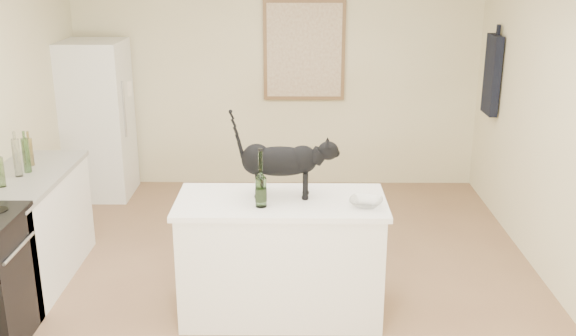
% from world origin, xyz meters
% --- Properties ---
extents(floor, '(5.50, 5.50, 0.00)m').
position_xyz_m(floor, '(0.00, 0.00, 0.00)').
color(floor, '#916D4D').
rests_on(floor, ground).
extents(wall_back, '(4.50, 0.00, 4.50)m').
position_xyz_m(wall_back, '(0.00, 2.75, 1.30)').
color(wall_back, beige).
rests_on(wall_back, ground).
extents(island_base, '(1.44, 0.67, 0.86)m').
position_xyz_m(island_base, '(0.10, -0.20, 0.43)').
color(island_base, white).
rests_on(island_base, floor).
extents(island_top, '(1.50, 0.70, 0.04)m').
position_xyz_m(island_top, '(0.10, -0.20, 0.88)').
color(island_top, white).
rests_on(island_top, island_base).
extents(left_cabinets, '(0.60, 1.40, 0.86)m').
position_xyz_m(left_cabinets, '(-1.95, 0.30, 0.43)').
color(left_cabinets, white).
rests_on(left_cabinets, floor).
extents(left_countertop, '(0.62, 1.44, 0.04)m').
position_xyz_m(left_countertop, '(-1.95, 0.30, 0.88)').
color(left_countertop, gray).
rests_on(left_countertop, left_cabinets).
extents(fridge, '(0.68, 0.68, 1.70)m').
position_xyz_m(fridge, '(-1.95, 2.35, 0.85)').
color(fridge, white).
rests_on(fridge, floor).
extents(artwork_frame, '(0.90, 0.03, 1.10)m').
position_xyz_m(artwork_frame, '(0.30, 2.72, 1.55)').
color(artwork_frame, brown).
rests_on(artwork_frame, wall_back).
extents(artwork_canvas, '(0.82, 0.00, 1.02)m').
position_xyz_m(artwork_canvas, '(0.30, 2.70, 1.55)').
color(artwork_canvas, beige).
rests_on(artwork_canvas, wall_back).
extents(hanging_garment, '(0.08, 0.34, 0.80)m').
position_xyz_m(hanging_garment, '(2.19, 2.05, 1.40)').
color(hanging_garment, black).
rests_on(hanging_garment, wall_right).
extents(black_cat, '(0.69, 0.24, 0.47)m').
position_xyz_m(black_cat, '(0.09, -0.13, 1.14)').
color(black_cat, black).
rests_on(black_cat, island_top).
extents(wine_bottle, '(0.09, 0.09, 0.37)m').
position_xyz_m(wine_bottle, '(-0.03, -0.34, 1.08)').
color(wine_bottle, '#2F5B24').
rests_on(wine_bottle, island_top).
extents(glass_bowl, '(0.28, 0.28, 0.06)m').
position_xyz_m(glass_bowl, '(0.69, -0.33, 0.93)').
color(glass_bowl, white).
rests_on(glass_bowl, island_top).
extents(fridge_paper, '(0.05, 0.12, 0.16)m').
position_xyz_m(fridge_paper, '(-1.60, 2.45, 1.17)').
color(fridge_paper, white).
rests_on(fridge_paper, fridge).
extents(counter_bottle_cluster, '(0.12, 0.58, 0.30)m').
position_xyz_m(counter_bottle_cluster, '(-1.97, 0.33, 1.03)').
color(counter_bottle_cluster, '#9EAA9D').
rests_on(counter_bottle_cluster, left_countertop).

